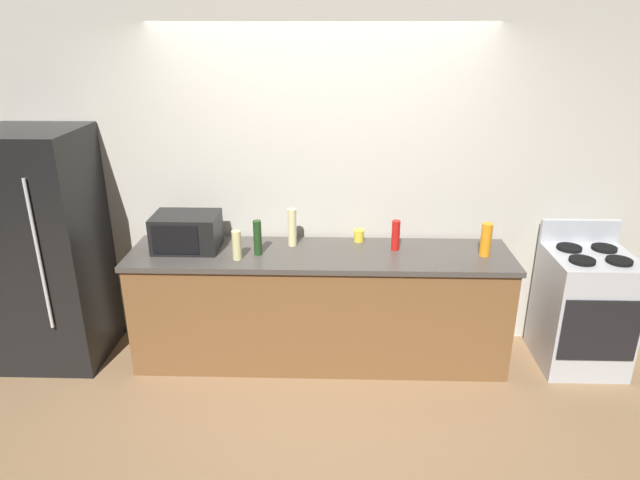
{
  "coord_description": "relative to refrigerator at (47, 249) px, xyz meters",
  "views": [
    {
      "loc": [
        0.11,
        -3.43,
        2.49
      ],
      "look_at": [
        0.0,
        0.4,
        1.0
      ],
      "focal_mm": 31.47,
      "sensor_mm": 36.0,
      "label": 1
    }
  ],
  "objects": [
    {
      "name": "bottle_hot_sauce",
      "position": [
        2.61,
        0.08,
        0.11
      ],
      "size": [
        0.06,
        0.06,
        0.23
      ],
      "primitive_type": "cylinder",
      "color": "red",
      "rests_on": "counter_run"
    },
    {
      "name": "back_wall",
      "position": [
        2.05,
        0.41,
        0.45
      ],
      "size": [
        6.4,
        0.1,
        2.7
      ],
      "primitive_type": "cube",
      "color": "beige",
      "rests_on": "ground_plane"
    },
    {
      "name": "refrigerator",
      "position": [
        0.0,
        0.0,
        0.0
      ],
      "size": [
        0.72,
        0.73,
        1.8
      ],
      "color": "black",
      "rests_on": "ground_plane"
    },
    {
      "name": "counter_run",
      "position": [
        2.05,
        0.0,
        -0.45
      ],
      "size": [
        2.84,
        0.64,
        0.9
      ],
      "color": "brown",
      "rests_on": "ground_plane"
    },
    {
      "name": "bottle_dish_soap",
      "position": [
        3.25,
        -0.02,
        0.12
      ],
      "size": [
        0.08,
        0.08,
        0.25
      ],
      "primitive_type": "cylinder",
      "color": "orange",
      "rests_on": "counter_run"
    },
    {
      "name": "mug_yellow",
      "position": [
        2.35,
        0.24,
        0.05
      ],
      "size": [
        0.08,
        0.08,
        0.09
      ],
      "primitive_type": "cylinder",
      "color": "yellow",
      "rests_on": "counter_run"
    },
    {
      "name": "stove_range",
      "position": [
        4.05,
        0.0,
        -0.44
      ],
      "size": [
        0.6,
        0.61,
        1.08
      ],
      "color": "#B7BABF",
      "rests_on": "ground_plane"
    },
    {
      "name": "microwave",
      "position": [
        1.05,
        0.05,
        0.13
      ],
      "size": [
        0.48,
        0.35,
        0.27
      ],
      "color": "black",
      "rests_on": "counter_run"
    },
    {
      "name": "bottle_hand_soap",
      "position": [
        1.84,
        0.14,
        0.14
      ],
      "size": [
        0.07,
        0.07,
        0.29
      ],
      "primitive_type": "cylinder",
      "color": "beige",
      "rests_on": "counter_run"
    },
    {
      "name": "bottle_vinegar",
      "position": [
        1.46,
        -0.14,
        0.11
      ],
      "size": [
        0.07,
        0.07,
        0.22
      ],
      "primitive_type": "cylinder",
      "color": "beige",
      "rests_on": "counter_run"
    },
    {
      "name": "ground_plane",
      "position": [
        2.05,
        -0.4,
        -0.9
      ],
      "size": [
        8.0,
        8.0,
        0.0
      ],
      "primitive_type": "plane",
      "color": "#93704C"
    },
    {
      "name": "bottle_wine",
      "position": [
        1.6,
        -0.05,
        0.13
      ],
      "size": [
        0.06,
        0.06,
        0.26
      ],
      "primitive_type": "cylinder",
      "color": "#1E3F19",
      "rests_on": "counter_run"
    }
  ]
}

